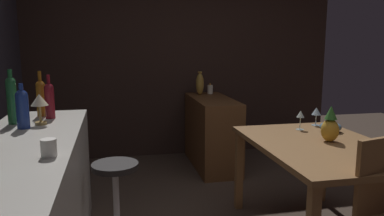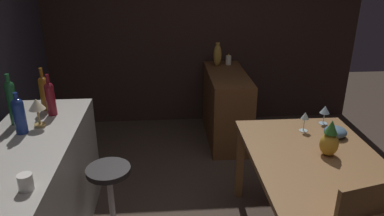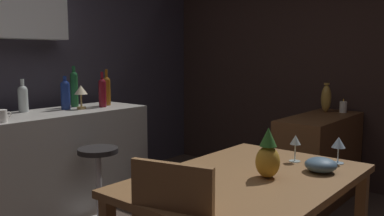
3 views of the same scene
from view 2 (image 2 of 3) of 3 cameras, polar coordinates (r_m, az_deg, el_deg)
wall_side_right at (r=4.66m, az=-0.92°, el=13.27°), size 0.10×4.40×2.60m
dining_table at (r=2.76m, az=18.91°, el=-8.98°), size 1.35×0.92×0.74m
sideboard_cabinet at (r=4.34m, az=5.39°, el=0.27°), size 1.10×0.44×0.82m
bar_stool at (r=2.87m, az=-12.50°, el=-14.35°), size 0.34×0.34×0.65m
wine_glass_left at (r=3.23m, az=20.14°, el=-0.34°), size 0.08×0.08×0.16m
wine_glass_right at (r=3.05m, az=17.32°, el=-1.33°), size 0.07×0.07×0.16m
pineapple_centerpiece at (r=2.74m, az=20.78°, el=-4.77°), size 0.13×0.13×0.27m
fruit_bowl at (r=3.06m, az=21.58°, el=-3.49°), size 0.17×0.17×0.08m
wine_bottle_cobalt at (r=2.77m, az=-25.51°, el=-0.89°), size 0.08×0.08×0.30m
wine_bottle_ruby at (r=3.01m, az=-21.35°, el=1.60°), size 0.07×0.07×0.33m
wine_bottle_amber at (r=3.13m, az=-22.19°, el=2.38°), size 0.07×0.07×0.35m
wine_bottle_green at (r=2.94m, az=-26.42°, el=1.02°), size 0.07×0.07×0.38m
cup_white at (r=2.14m, az=-24.65°, el=-10.51°), size 0.11×0.08×0.09m
counter_lamp at (r=2.83m, az=-23.17°, el=0.22°), size 0.12×0.12×0.22m
pillar_candle_tall at (r=4.56m, az=5.74°, el=7.51°), size 0.07×0.07×0.14m
vase_brass at (r=4.45m, az=4.02°, el=8.29°), size 0.10×0.10×0.29m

